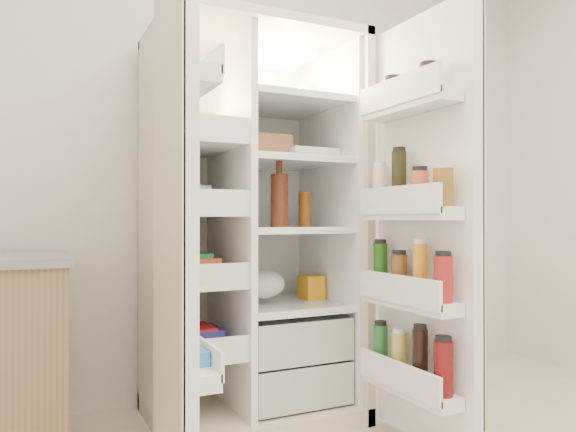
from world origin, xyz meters
name	(u,v)px	position (x,y,z in m)	size (l,w,h in m)	color
wall_back	(242,142)	(0.00, 2.00, 1.35)	(4.00, 0.02, 2.70)	silver
refrigerator	(250,258)	(-0.09, 1.65, 0.74)	(0.92, 0.70, 1.80)	beige
freezer_door	(176,230)	(-0.60, 1.05, 0.89)	(0.15, 0.40, 1.72)	white
fridge_door	(422,233)	(0.38, 0.96, 0.87)	(0.17, 0.58, 1.72)	white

